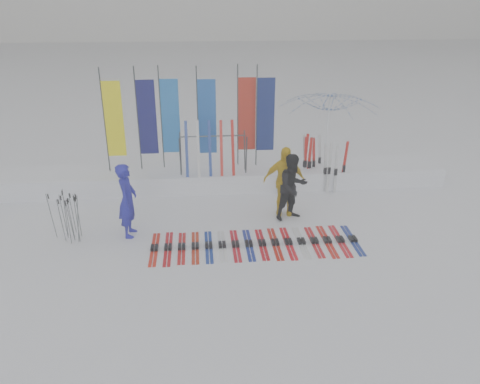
{
  "coord_description": "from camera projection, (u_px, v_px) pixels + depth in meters",
  "views": [
    {
      "loc": [
        -0.84,
        -9.52,
        5.64
      ],
      "look_at": [
        0.2,
        1.6,
        1.0
      ],
      "focal_mm": 35.0,
      "sensor_mm": 36.0,
      "label": 1
    }
  ],
  "objects": [
    {
      "name": "person_black",
      "position": [
        293.0,
        187.0,
        12.62
      ],
      "size": [
        1.1,
        1.0,
        1.84
      ],
      "primitive_type": "imported",
      "rotation": [
        0.0,
        0.0,
        0.41
      ],
      "color": "black",
      "rests_on": "ground"
    },
    {
      "name": "tent_canopy",
      "position": [
        327.0,
        135.0,
        15.37
      ],
      "size": [
        4.18,
        4.22,
        2.95
      ],
      "primitive_type": "imported",
      "rotation": [
        0.0,
        0.0,
        -0.37
      ],
      "color": "white",
      "rests_on": "ground"
    },
    {
      "name": "snow_bank",
      "position": [
        225.0,
        177.0,
        15.1
      ],
      "size": [
        14.0,
        1.6,
        0.6
      ],
      "primitive_type": "cube",
      "color": "white",
      "rests_on": "ground"
    },
    {
      "name": "ski_row",
      "position": [
        256.0,
        244.0,
        11.54
      ],
      "size": [
        5.11,
        1.69,
        0.07
      ],
      "color": "red",
      "rests_on": "ground"
    },
    {
      "name": "ski_rack",
      "position": [
        213.0,
        149.0,
        14.29
      ],
      "size": [
        2.04,
        0.8,
        1.23
      ],
      "color": "#383A3F",
      "rests_on": "ground"
    },
    {
      "name": "pole_cluster",
      "position": [
        69.0,
        217.0,
        11.62
      ],
      "size": [
        0.8,
        0.63,
        1.25
      ],
      "color": "#595B60",
      "rests_on": "ground"
    },
    {
      "name": "person_blue",
      "position": [
        127.0,
        200.0,
        11.69
      ],
      "size": [
        0.5,
        0.73,
        1.92
      ],
      "primitive_type": "imported",
      "rotation": [
        0.0,
        0.0,
        1.51
      ],
      "color": "#1B1B9E",
      "rests_on": "ground"
    },
    {
      "name": "ground",
      "position": [
        238.0,
        257.0,
        10.99
      ],
      "size": [
        120.0,
        120.0,
        0.0
      ],
      "primitive_type": "plane",
      "color": "white",
      "rests_on": "ground"
    },
    {
      "name": "person_yellow",
      "position": [
        284.0,
        181.0,
        12.88
      ],
      "size": [
        1.19,
        0.59,
        1.96
      ],
      "primitive_type": "imported",
      "rotation": [
        0.0,
        0.0,
        -0.1
      ],
      "color": "#E2B70E",
      "rests_on": "ground"
    },
    {
      "name": "upright_skis",
      "position": [
        318.0,
        163.0,
        14.8
      ],
      "size": [
        1.24,
        1.16,
        1.7
      ],
      "color": "silver",
      "rests_on": "ground"
    },
    {
      "name": "feather_flags",
      "position": [
        192.0,
        117.0,
        14.46
      ],
      "size": [
        5.24,
        0.31,
        3.2
      ],
      "color": "#383A3F",
      "rests_on": "ground"
    }
  ]
}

